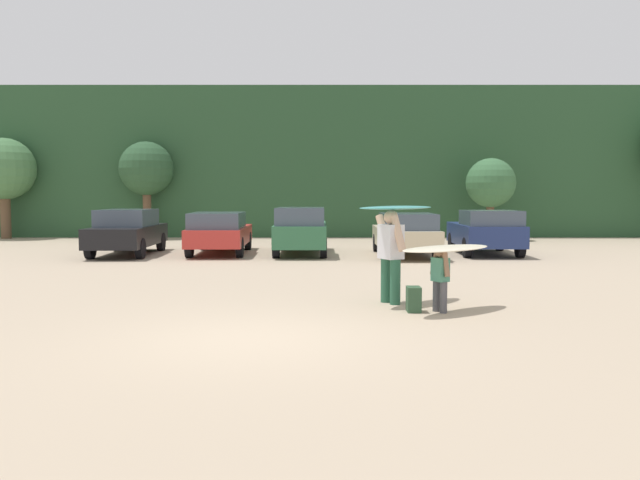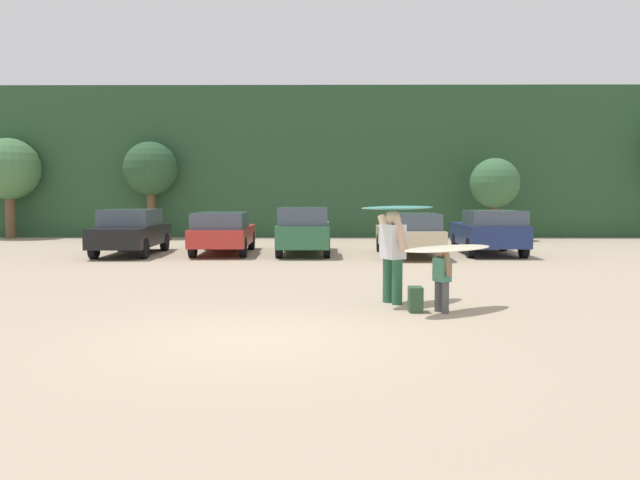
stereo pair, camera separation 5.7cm
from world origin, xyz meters
name	(u,v)px [view 1 (the left image)]	position (x,y,z in m)	size (l,w,h in m)	color
ground_plane	(254,338)	(0.00, 0.00, 0.00)	(120.00, 120.00, 0.00)	tan
hillside_ridge	(305,167)	(0.00, 28.28, 3.67)	(108.00, 12.00, 7.33)	#284C2D
tree_far_right	(7,170)	(-13.90, 21.52, 3.26)	(2.91, 2.91, 4.75)	brown
tree_ridge_back	(149,169)	(-7.23, 21.69, 3.27)	(2.55, 2.55, 4.59)	brown
tree_right	(494,184)	(8.78, 20.44, 2.59)	(2.25, 2.25, 3.74)	brown
parked_car_black	(131,231)	(-5.67, 13.21, 0.83)	(1.93, 4.70, 1.58)	black
parked_car_red	(222,231)	(-2.52, 13.45, 0.79)	(1.97, 4.76, 1.47)	#B72D28
parked_car_forest_green	(304,230)	(0.34, 13.32, 0.85)	(1.79, 4.70, 1.65)	#2D6642
parked_car_champagne	(408,234)	(3.89, 12.66, 0.77)	(1.92, 4.81, 1.47)	beige
parked_car_navy	(489,231)	(6.76, 13.23, 0.81)	(2.03, 4.11, 1.55)	navy
person_adult	(393,251)	(2.36, 3.07, 1.01)	(0.57, 0.87, 1.80)	#26593F
person_child	(443,276)	(3.13, 2.12, 0.65)	(0.33, 0.49, 1.15)	#4C4C51
surfboard_teal	(400,208)	(2.48, 3.17, 1.84)	(1.84, 1.74, 0.08)	teal
surfboard_cream	(450,248)	(3.27, 2.22, 1.13)	(2.07, 1.79, 0.12)	beige
backpack_dropped	(416,299)	(2.67, 2.16, 0.22)	(0.24, 0.34, 0.45)	#2D4C33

